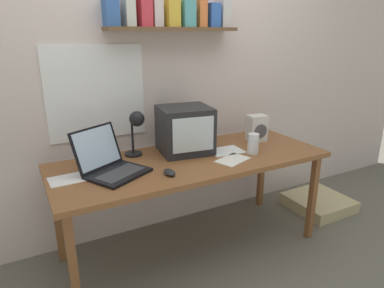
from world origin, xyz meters
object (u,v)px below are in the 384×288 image
object	(u,v)px
desk_lamp	(136,125)
juice_glass	(253,145)
space_heater	(257,128)
corner_desk	(192,165)
laptop	(109,162)
crt_monitor	(185,130)
loose_paper_near_laptop	(233,160)
loose_paper_near_monitor	(69,179)
open_notebook	(226,151)
floor_cushion	(318,203)
computer_mouse	(169,172)

from	to	relation	value
desk_lamp	juice_glass	world-z (taller)	desk_lamp
desk_lamp	space_heater	world-z (taller)	desk_lamp
corner_desk	laptop	world-z (taller)	laptop
laptop	crt_monitor	bearing A→B (deg)	-16.37
laptop	loose_paper_near_laptop	distance (m)	0.80
loose_paper_near_monitor	open_notebook	world-z (taller)	same
floor_cushion	loose_paper_near_monitor	bearing A→B (deg)	179.18
loose_paper_near_laptop	floor_cushion	distance (m)	1.27
space_heater	loose_paper_near_laptop	size ratio (longest dim) A/B	0.77
loose_paper_near_laptop	floor_cushion	bearing A→B (deg)	8.28
open_notebook	laptop	bearing A→B (deg)	179.62
crt_monitor	loose_paper_near_monitor	bearing A→B (deg)	-164.00
computer_mouse	loose_paper_near_monitor	world-z (taller)	computer_mouse
corner_desk	computer_mouse	bearing A→B (deg)	-143.39
corner_desk	loose_paper_near_monitor	bearing A→B (deg)	178.27
crt_monitor	desk_lamp	distance (m)	0.34
laptop	juice_glass	xyz separation A→B (m)	(0.98, -0.13, -0.00)
corner_desk	juice_glass	world-z (taller)	juice_glass
space_heater	loose_paper_near_monitor	distance (m)	1.43
corner_desk	desk_lamp	size ratio (longest dim) A/B	5.81
crt_monitor	laptop	xyz separation A→B (m)	(-0.58, -0.13, -0.09)
laptop	juice_glass	world-z (taller)	laptop
juice_glass	loose_paper_near_laptop	bearing A→B (deg)	-167.74
laptop	loose_paper_near_laptop	world-z (taller)	laptop
corner_desk	laptop	bearing A→B (deg)	178.46
juice_glass	floor_cushion	world-z (taller)	juice_glass
space_heater	floor_cushion	xyz separation A→B (m)	(0.67, -0.11, -0.76)
juice_glass	computer_mouse	bearing A→B (deg)	-174.08
space_heater	corner_desk	bearing A→B (deg)	-164.38
laptop	loose_paper_near_monitor	world-z (taller)	laptop
corner_desk	computer_mouse	size ratio (longest dim) A/B	17.27
space_heater	loose_paper_near_laptop	bearing A→B (deg)	-140.50
space_heater	loose_paper_near_monitor	size ratio (longest dim) A/B	0.88
space_heater	open_notebook	size ratio (longest dim) A/B	0.82
corner_desk	crt_monitor	bearing A→B (deg)	82.55
desk_lamp	juice_glass	xyz separation A→B (m)	(0.74, -0.32, -0.16)
open_notebook	floor_cushion	bearing A→B (deg)	-0.87
desk_lamp	juice_glass	bearing A→B (deg)	-40.15
open_notebook	floor_cushion	distance (m)	1.21
crt_monitor	computer_mouse	size ratio (longest dim) A/B	3.62
crt_monitor	juice_glass	size ratio (longest dim) A/B	2.71
crt_monitor	floor_cushion	distance (m)	1.53
space_heater	crt_monitor	bearing A→B (deg)	-177.18
corner_desk	computer_mouse	xyz separation A→B (m)	(-0.26, -0.19, 0.07)
crt_monitor	space_heater	world-z (taller)	crt_monitor
laptop	open_notebook	xyz separation A→B (m)	(0.84, -0.01, -0.06)
corner_desk	open_notebook	bearing A→B (deg)	1.92
corner_desk	space_heater	distance (m)	0.66
corner_desk	loose_paper_near_laptop	distance (m)	0.28
computer_mouse	juice_glass	bearing A→B (deg)	5.92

